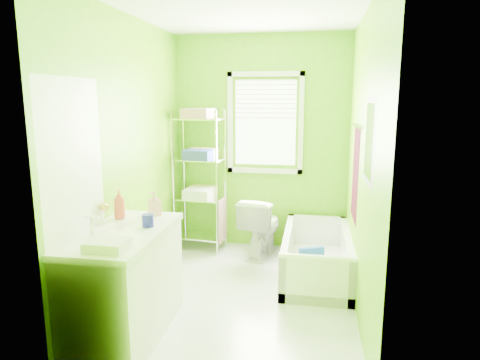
% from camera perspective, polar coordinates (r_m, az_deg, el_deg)
% --- Properties ---
extents(ground, '(2.90, 2.90, 0.00)m').
position_cam_1_polar(ground, '(4.23, 0.16, -15.09)').
color(ground, silver).
rests_on(ground, ground).
extents(room_envelope, '(2.14, 2.94, 2.62)m').
position_cam_1_polar(room_envelope, '(3.81, 0.18, 6.27)').
color(room_envelope, '#63A908').
rests_on(room_envelope, ground).
extents(window, '(0.92, 0.05, 1.22)m').
position_cam_1_polar(window, '(5.21, 3.39, 8.26)').
color(window, white).
rests_on(window, ground).
extents(door, '(0.09, 0.80, 2.00)m').
position_cam_1_polar(door, '(3.33, -20.83, -4.70)').
color(door, white).
rests_on(door, ground).
extents(right_wall_decor, '(0.04, 1.48, 1.17)m').
position_cam_1_polar(right_wall_decor, '(3.79, 15.76, 2.38)').
color(right_wall_decor, '#3D0712').
rests_on(right_wall_decor, ground).
extents(bathtub, '(0.69, 1.48, 0.48)m').
position_cam_1_polar(bathtub, '(4.67, 10.13, -10.64)').
color(bathtub, white).
rests_on(bathtub, ground).
extents(toilet, '(0.52, 0.76, 0.71)m').
position_cam_1_polar(toilet, '(5.10, 2.83, -6.15)').
color(toilet, white).
rests_on(toilet, ground).
extents(vanity, '(0.59, 1.15, 1.11)m').
position_cam_1_polar(vanity, '(3.52, -15.06, -12.88)').
color(vanity, silver).
rests_on(vanity, ground).
extents(wire_shelf_unit, '(0.61, 0.49, 1.73)m').
position_cam_1_polar(wire_shelf_unit, '(5.19, -5.17, 2.09)').
color(wire_shelf_unit, silver).
rests_on(wire_shelf_unit, ground).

